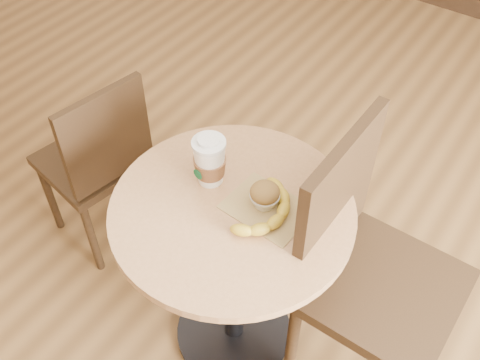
{
  "coord_description": "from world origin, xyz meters",
  "views": [
    {
      "loc": [
        0.58,
        -0.79,
        2.0
      ],
      "look_at": [
        -0.05,
        0.11,
        0.83
      ],
      "focal_mm": 42.0,
      "sensor_mm": 36.0,
      "label": 1
    }
  ],
  "objects": [
    {
      "name": "chair_left",
      "position": [
        -0.76,
        0.17,
        0.46
      ],
      "size": [
        0.43,
        0.43,
        0.84
      ],
      "rotation": [
        0.0,
        0.0,
        -1.75
      ],
      "color": "#2F1F10",
      "rests_on": "ground"
    },
    {
      "name": "kraft_bag",
      "position": [
        0.04,
        0.12,
        0.75
      ],
      "size": [
        0.25,
        0.2,
        0.0
      ],
      "primitive_type": "cube",
      "rotation": [
        0.0,
        0.0,
        -0.07
      ],
      "color": "#A1834E",
      "rests_on": "cafe_table"
    },
    {
      "name": "cafe_table",
      "position": [
        -0.05,
        0.07,
        0.54
      ],
      "size": [
        0.73,
        0.73,
        0.75
      ],
      "color": "black",
      "rests_on": "ground"
    },
    {
      "name": "coffee_cup",
      "position": [
        -0.17,
        0.12,
        0.83
      ],
      "size": [
        0.1,
        0.1,
        0.17
      ],
      "rotation": [
        0.0,
        0.0,
        -0.19
      ],
      "color": "white",
      "rests_on": "cafe_table"
    },
    {
      "name": "chair_right",
      "position": [
        0.33,
        0.23,
        0.56
      ],
      "size": [
        0.45,
        0.45,
        1.02
      ],
      "rotation": [
        0.0,
        0.0,
        1.56
      ],
      "color": "#2F1F10",
      "rests_on": "ground"
    },
    {
      "name": "muffin",
      "position": [
        0.02,
        0.13,
        0.79
      ],
      "size": [
        0.09,
        0.09,
        0.08
      ],
      "color": "silver",
      "rests_on": "kraft_bag"
    },
    {
      "name": "banana",
      "position": [
        0.05,
        0.1,
        0.77
      ],
      "size": [
        0.15,
        0.27,
        0.04
      ],
      "primitive_type": null,
      "rotation": [
        0.0,
        0.0,
        -0.01
      ],
      "color": "gold",
      "rests_on": "kraft_bag"
    }
  ]
}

